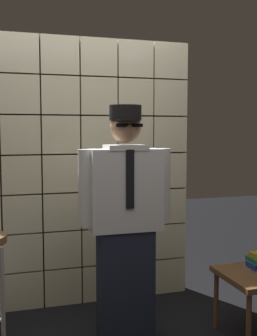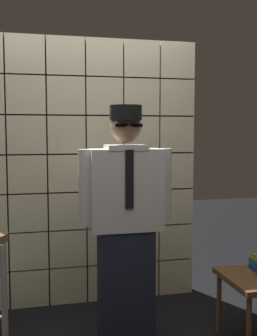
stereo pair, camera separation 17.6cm
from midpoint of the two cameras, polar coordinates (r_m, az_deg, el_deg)
glass_block_wall at (r=3.66m, az=-7.95°, el=-0.65°), size 2.00×0.10×2.33m
standing_person at (r=2.99m, az=-2.12°, el=-7.08°), size 0.67×0.28×1.68m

